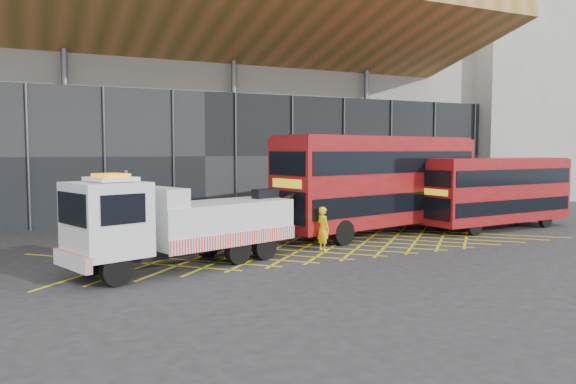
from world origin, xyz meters
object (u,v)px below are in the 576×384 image
bus_towed (380,180)px  bus_second (499,190)px  recovery_truck (180,223)px  worker (323,229)px

bus_towed → bus_second: 7.14m
recovery_truck → bus_second: 18.77m
recovery_truck → bus_towed: 12.28m
recovery_truck → bus_second: size_ratio=1.05×
bus_towed → bus_second: (6.98, -1.35, -0.63)m
recovery_truck → bus_towed: size_ratio=0.81×
recovery_truck → bus_towed: bus_towed is taller
recovery_truck → bus_second: (18.61, 2.44, 0.50)m
bus_second → worker: bus_second is taller
bus_towed → worker: size_ratio=6.63×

